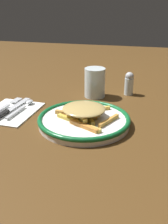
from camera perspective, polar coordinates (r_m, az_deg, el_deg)
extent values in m
plane|color=#4C3014|center=(0.79, 0.00, -2.63)|extent=(2.60, 2.60, 0.00)
cylinder|color=white|center=(0.78, 0.00, -1.99)|extent=(0.26, 0.26, 0.02)
torus|color=#125F2D|center=(0.78, 0.00, -1.35)|extent=(0.26, 0.26, 0.01)
cube|color=#E9B647|center=(0.83, 3.16, 0.68)|extent=(0.06, 0.04, 0.01)
cube|color=gold|center=(0.76, 5.17, -1.81)|extent=(0.05, 0.08, 0.01)
cube|color=#DDC458|center=(0.78, -0.34, -1.03)|extent=(0.01, 0.07, 0.01)
cube|color=#F4C355|center=(0.72, 1.21, -3.24)|extent=(0.07, 0.04, 0.01)
cube|color=#DEC35D|center=(0.77, 0.29, -0.17)|extent=(0.02, 0.07, 0.01)
cube|color=#DEC15A|center=(0.75, -0.55, -0.97)|extent=(0.04, 0.06, 0.01)
cube|color=#E3B661|center=(0.77, -0.71, -1.12)|extent=(0.07, 0.03, 0.01)
cube|color=gold|center=(0.81, -2.64, 0.10)|extent=(0.02, 0.08, 0.01)
cube|color=#D8AB56|center=(0.77, -1.17, -1.31)|extent=(0.08, 0.02, 0.01)
cube|color=#F5B365|center=(0.79, 0.87, 0.21)|extent=(0.05, 0.06, 0.01)
cube|color=gold|center=(0.79, -0.92, 0.44)|extent=(0.05, 0.08, 0.01)
cube|color=gold|center=(0.76, 0.11, -1.40)|extent=(0.07, 0.05, 0.01)
cube|color=#C1883C|center=(0.80, -3.67, -0.30)|extent=(0.07, 0.02, 0.01)
cube|color=#E2B550|center=(0.77, 1.38, -0.31)|extent=(0.06, 0.04, 0.01)
cube|color=gold|center=(0.77, -3.20, -1.40)|extent=(0.08, 0.04, 0.01)
cube|color=orange|center=(0.72, -0.03, -2.94)|extent=(0.09, 0.05, 0.01)
cube|color=gold|center=(0.77, -0.08, -0.28)|extent=(0.09, 0.01, 0.01)
cube|color=#E3C050|center=(0.77, 0.96, -1.35)|extent=(0.05, 0.07, 0.01)
cube|color=#E5A34C|center=(0.79, 2.54, 0.26)|extent=(0.02, 0.06, 0.01)
cube|color=gold|center=(0.78, -0.02, -0.97)|extent=(0.04, 0.07, 0.01)
ellipsoid|color=tan|center=(0.77, -0.29, 0.81)|extent=(0.14, 0.13, 0.02)
cube|color=#2A5A35|center=(0.79, 0.98, 1.70)|extent=(0.00, 0.00, 0.00)
cube|color=#2F6934|center=(0.76, 2.48, 0.76)|extent=(0.00, 0.00, 0.00)
cube|color=#345E21|center=(0.76, -0.02, 0.87)|extent=(0.00, 0.00, 0.00)
cube|color=#365F34|center=(0.76, -2.36, 0.89)|extent=(0.00, 0.00, 0.00)
cube|color=#3A5C33|center=(0.75, 1.78, 0.52)|extent=(0.00, 0.00, 0.00)
cube|color=#1E5937|center=(0.80, 0.89, 2.09)|extent=(0.00, 0.00, 0.00)
cube|color=#255F1D|center=(0.76, -0.65, 0.82)|extent=(0.00, 0.00, 0.00)
cube|color=#206430|center=(0.77, 0.44, 1.17)|extent=(0.00, 0.00, 0.00)
cube|color=white|center=(0.90, -14.99, 0.17)|extent=(0.16, 0.20, 0.01)
cube|color=silver|center=(0.96, -13.91, 2.37)|extent=(0.03, 0.05, 0.00)
cube|color=silver|center=(0.93, -13.47, 1.55)|extent=(0.03, 0.12, 0.00)
cube|color=silver|center=(0.87, -13.97, 0.02)|extent=(0.02, 0.10, 0.00)
ellipsoid|color=silver|center=(0.93, -11.25, 2.13)|extent=(0.03, 0.03, 0.01)
cylinder|color=silver|center=(0.99, 2.26, 6.13)|extent=(0.07, 0.07, 0.10)
cylinder|color=silver|center=(1.03, 9.29, 5.26)|extent=(0.03, 0.03, 0.06)
sphere|color=#B7BABF|center=(1.02, 9.43, 7.33)|extent=(0.03, 0.03, 0.03)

